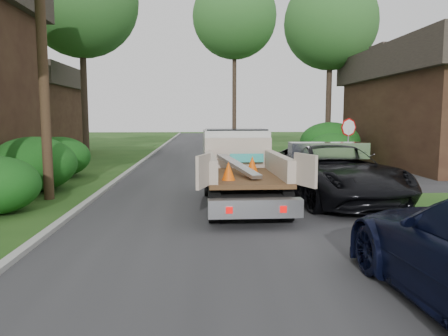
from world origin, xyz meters
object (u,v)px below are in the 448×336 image
house_left_far (15,108)px  flatbed_truck (239,162)px  tree_left_far (81,0)px  stop_sign (348,135)px  tree_right_far (331,23)px  utility_pole (42,27)px  tree_center_far (235,17)px  black_pickup (331,172)px

house_left_far → flatbed_truck: size_ratio=1.31×
tree_left_far → stop_sign: bearing=-32.2°
tree_right_far → tree_left_far: bearing=-168.7°
tree_right_far → flatbed_truck: tree_right_far is taller
utility_pole → tree_right_far: bearing=49.2°
tree_right_far → tree_center_far: (-5.50, 10.00, 2.50)m
tree_center_far → black_pickup: (1.20, -25.50, -10.13)m
tree_right_far → flatbed_truck: (-7.14, -15.45, -7.31)m
utility_pole → black_pickup: utility_pole is taller
tree_left_far → black_pickup: size_ratio=1.99×
stop_sign → tree_right_far: (2.30, 11.00, 6.70)m
tree_left_far → tree_center_far: 16.22m
house_left_far → flatbed_truck: bearing=-51.5°
tree_center_far → tree_right_far: bearing=-61.2°
stop_sign → tree_left_far: 16.65m
tree_left_far → black_pickup: (10.70, -12.50, -8.13)m
tree_right_far → black_pickup: (-4.30, -15.50, -7.63)m
tree_center_far → flatbed_truck: 27.32m
tree_right_far → tree_center_far: tree_center_far is taller
tree_center_far → flatbed_truck: bearing=-93.7°
house_left_far → tree_center_far: tree_center_far is taller
stop_sign → tree_center_far: tree_center_far is taller
utility_pole → tree_left_far: size_ratio=0.82×
tree_left_far → flatbed_truck: tree_left_far is taller
tree_center_far → black_pickup: tree_center_far is taller
tree_left_far → tree_center_far: (9.50, 13.00, 2.00)m
utility_pole → house_left_far: (-8.02, 17.02, -2.12)m
stop_sign → house_left_far: size_ratio=0.33×
flatbed_truck → black_pickup: (2.85, -0.05, -0.32)m
stop_sign → tree_left_far: (-12.70, 8.00, 7.20)m
stop_sign → black_pickup: (-2.00, -4.50, -0.92)m
utility_pole → flatbed_truck: utility_pole is taller
house_left_far → tree_left_far: size_ratio=0.62×
stop_sign → utility_pole: (-10.68, -4.02, 3.40)m
tree_left_far → flatbed_truck: size_ratio=2.12×
utility_pole → black_pickup: (8.68, -0.48, -4.32)m
tree_center_far → stop_sign: bearing=-81.3°
house_left_far → tree_center_far: (15.50, 8.00, 7.93)m
stop_sign → flatbed_truck: 6.61m
stop_sign → tree_center_far: 23.15m
house_left_far → tree_right_far: bearing=-5.4°
stop_sign → tree_center_far: bearing=98.7°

